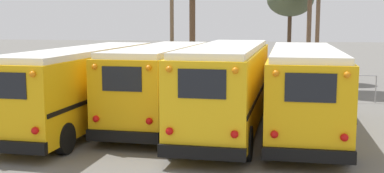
% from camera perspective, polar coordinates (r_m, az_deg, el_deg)
% --- Properties ---
extents(ground_plane, '(160.00, 160.00, 0.00)m').
position_cam_1_polar(ground_plane, '(19.41, 0.25, -4.60)').
color(ground_plane, '#66635E').
extents(school_bus_0, '(2.85, 10.96, 3.10)m').
position_cam_1_polar(school_bus_0, '(19.52, -12.47, 0.33)').
color(school_bus_0, '#EAAA0F').
rests_on(school_bus_0, ground).
extents(school_bus_1, '(2.75, 9.49, 3.14)m').
position_cam_1_polar(school_bus_1, '(19.71, -3.62, 0.60)').
color(school_bus_1, '#EAAA0F').
rests_on(school_bus_1, ground).
extents(school_bus_2, '(2.83, 10.31, 3.27)m').
position_cam_1_polar(school_bus_2, '(18.08, 4.18, 0.21)').
color(school_bus_2, yellow).
rests_on(school_bus_2, ground).
extents(school_bus_3, '(2.72, 10.04, 3.18)m').
position_cam_1_polar(school_bus_3, '(18.25, 13.07, -0.10)').
color(school_bus_3, '#EAAA0F').
rests_on(school_bus_3, ground).
extents(utility_pole, '(1.80, 0.25, 9.30)m').
position_cam_1_polar(utility_pole, '(30.46, -2.41, 9.10)').
color(utility_pole, brown).
rests_on(utility_pole, ground).
extents(bare_tree_2, '(3.39, 3.39, 7.01)m').
position_cam_1_polar(bare_tree_2, '(36.25, 11.57, 10.06)').
color(bare_tree_2, '#473323').
rests_on(bare_tree_2, ground).
extents(fence_line, '(16.49, 0.06, 1.42)m').
position_cam_1_polar(fence_line, '(25.90, 2.83, 0.71)').
color(fence_line, '#939399').
rests_on(fence_line, ground).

